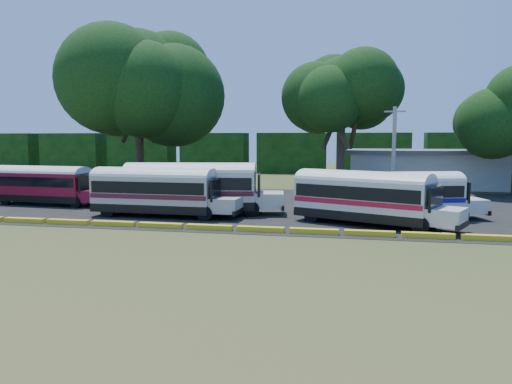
% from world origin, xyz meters
% --- Properties ---
extents(ground, '(160.00, 160.00, 0.00)m').
position_xyz_m(ground, '(0.00, 0.00, 0.00)').
color(ground, '#2C4316').
rests_on(ground, ground).
extents(asphalt_strip, '(64.00, 24.00, 0.02)m').
position_xyz_m(asphalt_strip, '(1.00, 12.00, 0.01)').
color(asphalt_strip, black).
rests_on(asphalt_strip, ground).
extents(curb, '(53.70, 0.45, 0.30)m').
position_xyz_m(curb, '(-0.00, 1.00, 0.15)').
color(curb, yellow).
rests_on(curb, ground).
extents(terminal_building, '(19.00, 9.00, 4.00)m').
position_xyz_m(terminal_building, '(18.00, 30.00, 2.03)').
color(terminal_building, beige).
rests_on(terminal_building, ground).
extents(treeline_backdrop, '(130.00, 4.00, 6.00)m').
position_xyz_m(treeline_backdrop, '(0.00, 48.00, 3.00)').
color(treeline_backdrop, black).
rests_on(treeline_backdrop, ground).
extents(bus_red, '(9.55, 2.97, 3.09)m').
position_xyz_m(bus_red, '(-14.36, 8.71, 1.77)').
color(bus_red, black).
rests_on(bus_red, ground).
extents(bus_cream_west, '(10.15, 2.79, 3.32)m').
position_xyz_m(bus_cream_west, '(-3.33, 4.99, 1.87)').
color(bus_cream_west, black).
rests_on(bus_cream_west, ground).
extents(bus_cream_east, '(11.19, 4.45, 3.58)m').
position_xyz_m(bus_cream_east, '(-1.26, 6.55, 2.03)').
color(bus_cream_east, black).
rests_on(bus_cream_east, ground).
extents(bus_white_red, '(10.18, 6.30, 3.30)m').
position_xyz_m(bus_white_red, '(10.30, 4.48, 1.87)').
color(bus_white_red, black).
rests_on(bus_white_red, ground).
extents(bus_white_blue, '(9.80, 5.15, 3.14)m').
position_xyz_m(bus_white_blue, '(12.61, 6.74, 1.77)').
color(bus_white_blue, black).
rests_on(bus_white_blue, ground).
extents(tree_west, '(12.89, 12.89, 15.45)m').
position_xyz_m(tree_west, '(-10.85, 18.62, 10.70)').
color(tree_west, '#34281A').
rests_on(tree_west, ground).
extents(tree_center, '(9.02, 9.02, 12.85)m').
position_xyz_m(tree_center, '(8.11, 22.13, 9.48)').
color(tree_center, '#34281A').
rests_on(tree_center, ground).
extents(utility_pole, '(1.60, 0.30, 7.68)m').
position_xyz_m(utility_pole, '(12.48, 13.96, 3.95)').
color(utility_pole, gray).
rests_on(utility_pole, ground).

